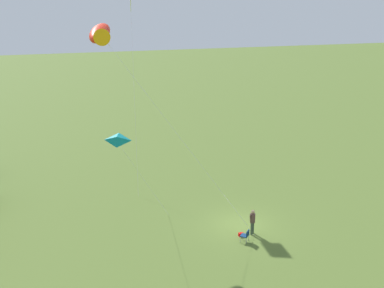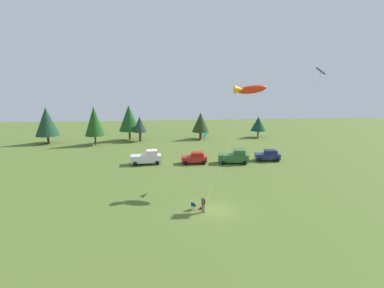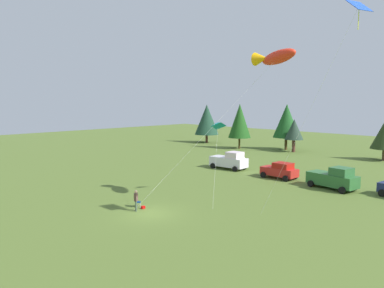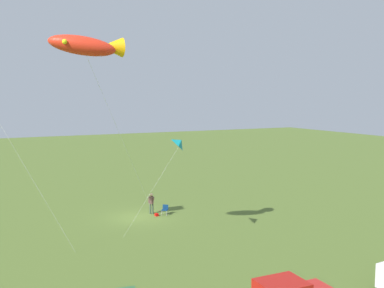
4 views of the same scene
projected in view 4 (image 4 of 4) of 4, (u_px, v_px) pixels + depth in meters
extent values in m
plane|color=#516729|center=(138.00, 217.00, 36.32)|extent=(160.00, 160.00, 0.00)
cylinder|color=#3B4C3A|center=(153.00, 209.00, 37.20)|extent=(0.14, 0.14, 0.85)
cylinder|color=#3B4C3A|center=(150.00, 209.00, 37.27)|extent=(0.14, 0.14, 0.85)
cylinder|color=brown|center=(151.00, 200.00, 37.16)|extent=(0.48, 0.48, 0.62)
sphere|color=tan|center=(151.00, 195.00, 37.11)|extent=(0.24, 0.24, 0.24)
cylinder|color=brown|center=(153.00, 200.00, 37.04)|extent=(0.19, 0.19, 0.56)
cylinder|color=brown|center=(149.00, 200.00, 37.16)|extent=(0.15, 0.15, 0.55)
cube|color=navy|center=(165.00, 210.00, 36.90)|extent=(0.67, 0.67, 0.04)
cube|color=navy|center=(165.00, 207.00, 37.09)|extent=(0.40, 0.33, 0.40)
cylinder|color=#A5A8AD|center=(167.00, 213.00, 36.67)|extent=(0.03, 0.03, 0.42)
cylinder|color=#A5A8AD|center=(162.00, 213.00, 36.76)|extent=(0.03, 0.03, 0.42)
cylinder|color=#A5A8AD|center=(168.00, 212.00, 37.08)|extent=(0.03, 0.03, 0.42)
cylinder|color=#A5A8AD|center=(163.00, 212.00, 37.16)|extent=(0.03, 0.03, 0.42)
cube|color=red|center=(157.00, 215.00, 36.61)|extent=(0.25, 0.34, 0.22)
cylinder|color=black|center=(382.00, 283.00, 22.57)|extent=(0.69, 0.26, 0.68)
ellipsoid|color=red|center=(82.00, 46.00, 24.74)|extent=(3.98, 2.20, 1.54)
cone|color=#F9AA0C|center=(111.00, 47.00, 25.48)|extent=(1.29, 1.11, 1.11)
sphere|color=yellow|center=(65.00, 42.00, 23.97)|extent=(0.27, 0.27, 0.27)
cylinder|color=silver|center=(125.00, 147.00, 31.10)|extent=(7.69, 9.01, 12.51)
cylinder|color=#4C3823|center=(153.00, 213.00, 37.47)|extent=(0.04, 0.04, 0.01)
pyramid|color=#0F8389|center=(182.00, 143.00, 28.44)|extent=(1.17, 1.42, 0.82)
cylinder|color=silver|center=(150.00, 193.00, 29.78)|extent=(2.64, 3.59, 6.59)
cylinder|color=#4C3823|center=(123.00, 237.00, 31.13)|extent=(0.04, 0.04, 0.01)
cylinder|color=silver|center=(8.00, 137.00, 25.91)|extent=(7.26, 0.74, 14.72)
cylinder|color=#4C3823|center=(76.00, 253.00, 27.98)|extent=(0.04, 0.04, 0.01)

